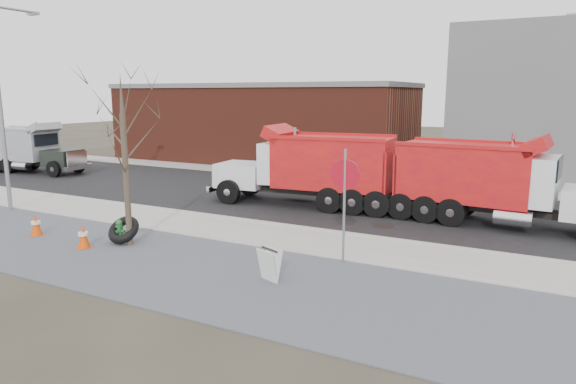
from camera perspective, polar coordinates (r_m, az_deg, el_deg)
The scene contains 18 objects.
ground at distance 16.64m, azimuth -2.81°, elevation -5.12°, with size 120.00×120.00×0.00m, color #383328.
gravel_verge at distance 13.88m, azimuth -10.24°, elevation -8.52°, with size 60.00×5.00×0.03m, color slate.
sidewalk at distance 16.84m, azimuth -2.38°, elevation -4.82°, with size 60.00×2.50×0.06m, color #9E9B93.
curb at distance 17.93m, azimuth -0.29°, elevation -3.75°, with size 60.00×0.15×0.11m, color #9E9B93.
road at distance 22.13m, azimuth 5.49°, elevation -1.10°, with size 60.00×9.40×0.02m, color black.
far_sidewalk at distance 27.40m, azimuth 10.01°, elevation 1.14°, with size 60.00×2.00×0.06m, color #9E9B93.
building_brick at distance 35.77m, azimuth -2.86°, elevation 7.77°, with size 20.20×8.20×5.30m.
bare_tree at distance 15.97m, azimuth -17.79°, elevation 5.74°, with size 3.20×3.20×5.20m.
street_light at distance 23.00m, azimuth -29.07°, elevation 9.39°, with size 0.50×2.00×8.00m.
fire_hydrant at distance 16.89m, azimuth -18.20°, elevation -4.24°, with size 0.41×0.40×0.73m.
truck_tire at distance 16.69m, azimuth -17.80°, elevation -4.03°, with size 1.06×1.00×0.86m.
stop_sign at distance 13.82m, azimuth 6.31°, elevation 0.53°, with size 0.85×0.08×3.15m.
sandwich_board at distance 12.74m, azimuth -2.07°, elevation -8.08°, with size 0.69×0.57×0.83m.
traffic_cone_near at distance 16.61m, azimuth -21.79°, elevation -4.62°, with size 0.38×0.38×0.74m.
traffic_cone_far at distance 18.68m, azimuth -26.21°, elevation -3.31°, with size 0.38×0.38×0.73m.
dump_truck_red_a at distance 19.26m, azimuth 21.85°, elevation 1.27°, with size 7.97×2.71×3.20m.
dump_truck_red_b at distance 21.02m, azimuth 2.58°, elevation 2.89°, with size 7.81×2.88×3.27m.
dump_truck_grey at distance 33.80m, azimuth -26.79°, elevation 4.46°, with size 6.51×2.47×2.91m.
Camera 1 is at (8.14, -13.77, 4.58)m, focal length 32.00 mm.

